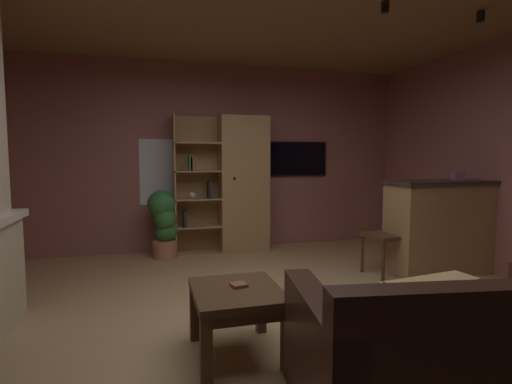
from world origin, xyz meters
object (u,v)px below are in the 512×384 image
at_px(kitchen_bar_counter, 447,226).
at_px(coffee_table, 237,302).
at_px(leather_couch, 462,365).
at_px(potted_floor_plant, 164,221).
at_px(tissue_box, 458,175).
at_px(wall_mounted_tv, 298,159).
at_px(bookshelf_cabinet, 237,185).
at_px(dining_chair, 391,229).
at_px(table_book_0, 239,285).

height_order(kitchen_bar_counter, coffee_table, kitchen_bar_counter).
bearing_deg(leather_couch, potted_floor_plant, 109.23).
height_order(coffee_table, potted_floor_plant, potted_floor_plant).
height_order(tissue_box, wall_mounted_tv, wall_mounted_tv).
height_order(bookshelf_cabinet, leather_couch, bookshelf_cabinet).
bearing_deg(leather_couch, kitchen_bar_counter, 50.04).
bearing_deg(potted_floor_plant, bookshelf_cabinet, 8.45).
height_order(bookshelf_cabinet, tissue_box, bookshelf_cabinet).
xyz_separation_m(dining_chair, potted_floor_plant, (-2.51, 1.45, -0.03)).
bearing_deg(table_book_0, potted_floor_plant, 98.18).
relative_size(bookshelf_cabinet, kitchen_bar_counter, 1.31).
relative_size(tissue_box, leather_couch, 0.07).
bearing_deg(wall_mounted_tv, table_book_0, -117.88).
distance_m(bookshelf_cabinet, tissue_box, 2.85).
height_order(bookshelf_cabinet, coffee_table, bookshelf_cabinet).
relative_size(kitchen_bar_counter, dining_chair, 1.61).
height_order(coffee_table, table_book_0, table_book_0).
relative_size(tissue_box, dining_chair, 0.13).
height_order(bookshelf_cabinet, dining_chair, bookshelf_cabinet).
relative_size(dining_chair, potted_floor_plant, 1.00).
distance_m(tissue_box, table_book_0, 3.26).
bearing_deg(dining_chair, leather_couch, -116.91).
distance_m(kitchen_bar_counter, potted_floor_plant, 3.55).
height_order(dining_chair, wall_mounted_tv, wall_mounted_tv).
bearing_deg(kitchen_bar_counter, bookshelf_cabinet, 141.77).
bearing_deg(potted_floor_plant, coffee_table, -82.36).
bearing_deg(kitchen_bar_counter, leather_couch, -129.96).
bearing_deg(wall_mounted_tv, potted_floor_plant, -169.91).
xyz_separation_m(dining_chair, wall_mounted_tv, (-0.45, 1.82, 0.81)).
distance_m(tissue_box, dining_chair, 1.03).
xyz_separation_m(leather_couch, coffee_table, (-0.94, 0.98, 0.07)).
distance_m(bookshelf_cabinet, leather_couch, 4.01).
height_order(table_book_0, potted_floor_plant, potted_floor_plant).
bearing_deg(tissue_box, wall_mounted_tv, 124.12).
distance_m(leather_couch, table_book_0, 1.39).
bearing_deg(potted_floor_plant, wall_mounted_tv, 10.09).
relative_size(tissue_box, coffee_table, 0.18).
bearing_deg(tissue_box, coffee_table, -156.53).
xyz_separation_m(coffee_table, table_book_0, (0.02, 0.04, 0.10)).
bearing_deg(dining_chair, table_book_0, -148.04).
distance_m(leather_couch, coffee_table, 1.36).
bearing_deg(potted_floor_plant, dining_chair, -30.11).
distance_m(bookshelf_cabinet, coffee_table, 3.09).
bearing_deg(dining_chair, bookshelf_cabinet, 132.27).
bearing_deg(kitchen_bar_counter, dining_chair, 172.54).
distance_m(table_book_0, dining_chair, 2.48).
xyz_separation_m(leather_couch, potted_floor_plant, (-1.32, 3.79, 0.19)).
bearing_deg(dining_chair, coffee_table, -147.52).
xyz_separation_m(table_book_0, dining_chair, (2.11, 1.31, 0.06)).
height_order(leather_couch, coffee_table, leather_couch).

